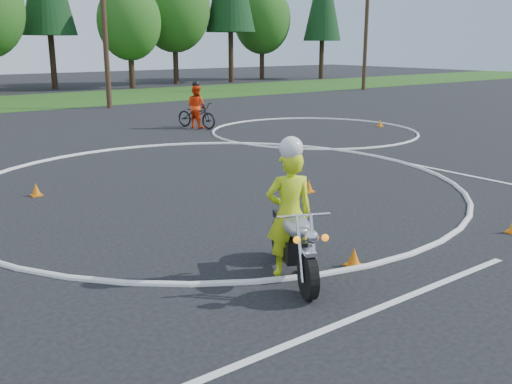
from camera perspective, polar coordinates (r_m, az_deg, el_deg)
ground at (r=11.78m, az=3.58°, el=-2.18°), size 120.00×120.00×0.00m
course_markings at (r=16.39m, az=-0.55°, el=2.70°), size 19.05×19.05×0.12m
primary_motorcycle at (r=8.46m, az=3.84°, el=-5.07°), size 1.17×2.03×1.15m
rider_primary_grp at (r=8.42m, az=3.35°, el=-1.79°), size 0.83×0.72×2.13m
rider_second_grp at (r=23.81m, az=-5.97°, el=8.02°), size 1.25×2.12×1.92m
traffic_cones at (r=14.08m, az=6.29°, el=1.14°), size 15.23×11.07×0.30m
treeline at (r=48.60m, az=-10.40°, el=18.25°), size 38.20×8.10×14.52m
utility_poles at (r=32.07m, az=-15.03°, el=17.41°), size 41.60×1.12×10.00m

